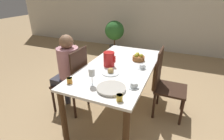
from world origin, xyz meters
TOP-DOWN VIEW (x-y plane):
  - ground_plane at (0.00, 0.00)m, footprint 20.00×20.00m
  - wall_back at (0.00, 3.20)m, footprint 10.00×0.06m
  - dining_table at (0.00, 0.00)m, footprint 0.88×1.73m
  - chair_person_side at (-0.62, -0.22)m, footprint 0.42×0.42m
  - chair_opposite at (0.62, 0.23)m, footprint 0.42×0.42m
  - person_seated at (-0.72, -0.21)m, footprint 0.39×0.41m
  - red_pitcher at (-0.13, -0.05)m, footprint 0.17×0.15m
  - wine_glass_water at (-0.09, -0.60)m, footprint 0.07×0.07m
  - teacup_near_person at (0.35, -0.48)m, footprint 0.12×0.12m
  - teacup_across at (0.31, 0.03)m, footprint 0.12×0.12m
  - serving_tray at (0.14, -0.61)m, footprint 0.31×0.31m
  - bread_plate at (-0.02, -0.26)m, footprint 0.21×0.21m
  - jam_jar_amber at (0.29, -0.76)m, footprint 0.06×0.06m
  - jam_jar_red at (-0.34, -0.66)m, footprint 0.06×0.06m
  - fruit_bowl at (0.18, 0.30)m, footprint 0.18×0.18m
  - potted_plant at (-1.10, 2.51)m, footprint 0.54×0.54m

SIDE VIEW (x-z plane):
  - ground_plane at x=0.00m, z-range 0.00..0.00m
  - chair_person_side at x=-0.62m, z-range 0.01..1.00m
  - chair_opposite at x=0.62m, z-range 0.01..1.00m
  - potted_plant at x=-1.10m, z-range 0.13..1.04m
  - dining_table at x=0.00m, z-range 0.27..1.02m
  - person_seated at x=-0.72m, z-range 0.11..1.27m
  - serving_tray at x=0.14m, z-range 0.75..0.78m
  - bread_plate at x=-0.02m, z-range 0.73..0.81m
  - teacup_near_person at x=0.35m, z-range 0.75..0.81m
  - teacup_across at x=0.31m, z-range 0.75..0.81m
  - jam_jar_amber at x=0.29m, z-range 0.76..0.82m
  - jam_jar_red at x=-0.34m, z-range 0.76..0.82m
  - fruit_bowl at x=0.18m, z-range 0.74..0.85m
  - red_pitcher at x=-0.13m, z-range 0.75..0.95m
  - wine_glass_water at x=-0.09m, z-range 0.80..1.00m
  - wall_back at x=0.00m, z-range 0.00..2.60m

